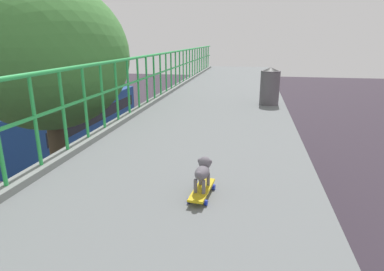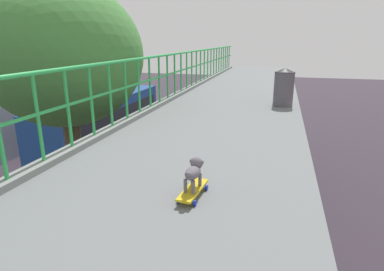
{
  "view_description": "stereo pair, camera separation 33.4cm",
  "coord_description": "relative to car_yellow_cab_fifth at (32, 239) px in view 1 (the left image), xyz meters",
  "views": [
    {
      "loc": [
        2.2,
        -0.9,
        6.55
      ],
      "look_at": [
        1.44,
        3.14,
        5.32
      ],
      "focal_mm": 30.19,
      "sensor_mm": 36.0,
      "label": 1
    },
    {
      "loc": [
        2.53,
        -0.82,
        6.55
      ],
      "look_at": [
        1.44,
        3.14,
        5.32
      ],
      "focal_mm": 30.19,
      "sensor_mm": 36.0,
      "label": 2
    }
  ],
  "objects": [
    {
      "name": "litter_bin",
      "position": [
        6.83,
        0.48,
        4.81
      ],
      "size": [
        0.47,
        0.47,
        0.89
      ],
      "color": "#565057",
      "rests_on": "overpass_deck"
    },
    {
      "name": "toy_skateboard",
      "position": [
        5.98,
        -4.58,
        4.42
      ],
      "size": [
        0.23,
        0.56,
        0.08
      ],
      "color": "gold",
      "rests_on": "overpass_deck"
    },
    {
      "name": "car_yellow_cab_fifth",
      "position": [
        0.0,
        0.0,
        0.0
      ],
      "size": [
        1.92,
        4.1,
        1.56
      ],
      "color": "yellow",
      "rests_on": "ground"
    },
    {
      "name": "city_bus",
      "position": [
        -3.66,
        9.89,
        1.13
      ],
      "size": [
        2.64,
        11.37,
        3.14
      ],
      "color": "navy",
      "rests_on": "ground"
    },
    {
      "name": "roadside_tree_mid",
      "position": [
        1.79,
        -0.72,
        5.45
      ],
      "size": [
        3.72,
        3.72,
        7.87
      ],
      "color": "#4E4330",
      "rests_on": "ground"
    },
    {
      "name": "small_dog",
      "position": [
        5.98,
        -4.54,
        4.63
      ],
      "size": [
        0.17,
        0.37,
        0.3
      ],
      "color": "slate",
      "rests_on": "toy_skateboard"
    }
  ]
}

